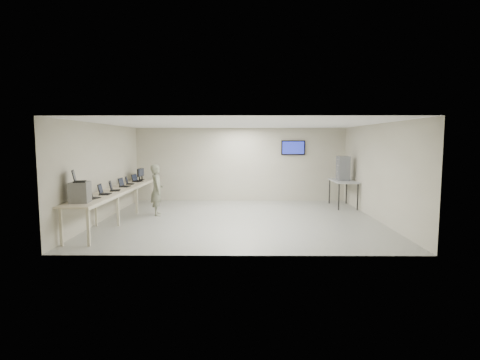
{
  "coord_description": "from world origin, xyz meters",
  "views": [
    {
      "loc": [
        0.08,
        -10.85,
        2.31
      ],
      "look_at": [
        0.0,
        0.2,
        1.15
      ],
      "focal_mm": 28.0,
      "sensor_mm": 36.0,
      "label": 1
    }
  ],
  "objects_px": {
    "soldier": "(157,190)",
    "side_table": "(343,182)",
    "workbench": "(118,192)",
    "equipment_box": "(80,192)"
  },
  "relations": [
    {
      "from": "side_table",
      "to": "workbench",
      "type": "bearing_deg",
      "value": -163.18
    },
    {
      "from": "soldier",
      "to": "side_table",
      "type": "xyz_separation_m",
      "value": [
        6.19,
        1.53,
        0.07
      ]
    },
    {
      "from": "equipment_box",
      "to": "soldier",
      "type": "relative_size",
      "value": 0.3
    },
    {
      "from": "equipment_box",
      "to": "soldier",
      "type": "bearing_deg",
      "value": 62.72
    },
    {
      "from": "soldier",
      "to": "side_table",
      "type": "relative_size",
      "value": 1.02
    },
    {
      "from": "workbench",
      "to": "soldier",
      "type": "relative_size",
      "value": 3.79
    },
    {
      "from": "workbench",
      "to": "side_table",
      "type": "xyz_separation_m",
      "value": [
        7.19,
        2.17,
        0.03
      ]
    },
    {
      "from": "workbench",
      "to": "soldier",
      "type": "bearing_deg",
      "value": 32.62
    },
    {
      "from": "soldier",
      "to": "side_table",
      "type": "height_order",
      "value": "soldier"
    },
    {
      "from": "workbench",
      "to": "soldier",
      "type": "distance_m",
      "value": 1.18
    }
  ]
}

